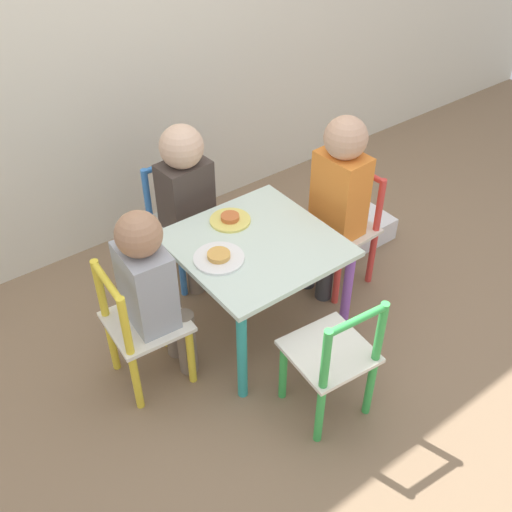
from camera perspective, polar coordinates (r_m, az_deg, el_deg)
The scene contains 12 objects.
ground_plane at distance 2.45m, azimuth -0.00°, elevation -6.64°, with size 6.00×6.00×0.00m, color #7F664C.
kids_table at distance 2.21m, azimuth -0.00°, elevation -0.01°, with size 0.56×0.56×0.43m.
chair_blue at distance 2.58m, azimuth -7.01°, elevation 3.17°, with size 0.28×0.28×0.52m.
chair_yellow at distance 2.12m, azimuth -10.90°, elevation -6.73°, with size 0.28×0.28×0.52m.
chair_red at distance 2.54m, azimuth 8.28°, elevation 2.46°, with size 0.27×0.27×0.52m.
chair_green at distance 2.01m, azimuth 7.35°, elevation -9.73°, with size 0.28×0.28×0.52m.
child_back at distance 2.43m, azimuth -6.52°, elevation 6.16°, with size 0.21×0.23×0.73m.
child_left at distance 2.02m, azimuth -9.89°, elevation -2.70°, with size 0.21×0.21×0.72m.
child_right at distance 2.38m, azimuth 7.77°, elevation 6.08°, with size 0.22×0.21×0.79m.
plate_back at distance 2.27m, azimuth -2.48°, elevation 3.50°, with size 0.16×0.16×0.03m.
plate_left at distance 2.09m, azimuth -3.56°, elevation -0.14°, with size 0.18×0.18×0.03m.
storage_bin at distance 2.90m, azimuth 9.39°, elevation 2.58°, with size 0.32×0.25×0.11m.
Camera 1 is at (-1.03, -1.37, 1.76)m, focal length 42.00 mm.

